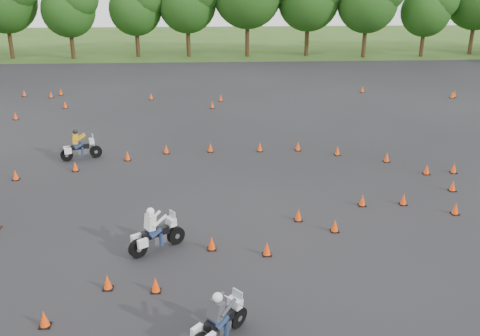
{
  "coord_description": "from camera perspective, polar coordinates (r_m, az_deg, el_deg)",
  "views": [
    {
      "loc": [
        -1.11,
        -16.62,
        9.06
      ],
      "look_at": [
        0.0,
        4.0,
        1.2
      ],
      "focal_mm": 40.0,
      "sensor_mm": 36.0,
      "label": 1
    }
  ],
  "objects": [
    {
      "name": "rider_white",
      "position": [
        18.17,
        -8.88,
        -6.41
      ],
      "size": [
        2.08,
        1.75,
        1.62
      ],
      "primitive_type": null,
      "rotation": [
        0.0,
        0.0,
        0.62
      ],
      "color": "silver",
      "rests_on": "ground"
    },
    {
      "name": "rider_grey",
      "position": [
        14.02,
        -2.3,
        -15.33
      ],
      "size": [
        1.83,
        1.92,
        1.57
      ],
      "primitive_type": null,
      "rotation": [
        0.0,
        0.0,
        0.83
      ],
      "color": "#3A3D41",
      "rests_on": "ground"
    },
    {
      "name": "asphalt_pad",
      "position": [
        24.39,
        -0.25,
        -0.95
      ],
      "size": [
        62.0,
        62.0,
        0.0
      ],
      "primitive_type": "plane",
      "color": "black",
      "rests_on": "ground"
    },
    {
      "name": "rider_yellow",
      "position": [
        27.53,
        -16.65,
        2.44
      ],
      "size": [
        2.1,
        1.26,
        1.55
      ],
      "primitive_type": null,
      "rotation": [
        0.0,
        0.0,
        0.34
      ],
      "color": "orange",
      "rests_on": "ground"
    },
    {
      "name": "traffic_cones",
      "position": [
        23.64,
        -0.09,
        -1.1
      ],
      "size": [
        36.12,
        33.11,
        0.45
      ],
      "color": "#FF430A",
      "rests_on": "asphalt_pad"
    },
    {
      "name": "treeline",
      "position": [
        52.32,
        0.24,
        15.96
      ],
      "size": [
        87.07,
        32.3,
        11.03
      ],
      "color": "#1D4313",
      "rests_on": "ground"
    },
    {
      "name": "ground",
      "position": [
        18.97,
        0.66,
        -7.7
      ],
      "size": [
        140.0,
        140.0,
        0.0
      ],
      "primitive_type": "plane",
      "color": "#2D5119",
      "rests_on": "ground"
    }
  ]
}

